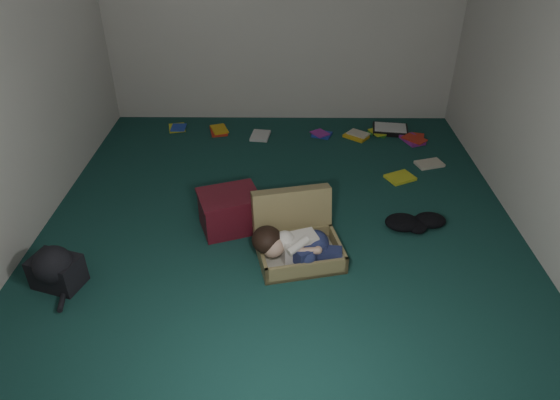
{
  "coord_description": "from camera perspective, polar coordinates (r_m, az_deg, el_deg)",
  "views": [
    {
      "loc": [
        0.03,
        -3.44,
        2.49
      ],
      "look_at": [
        0.0,
        -0.15,
        0.35
      ],
      "focal_mm": 32.0,
      "sensor_mm": 36.0,
      "label": 1
    }
  ],
  "objects": [
    {
      "name": "floor",
      "position": [
        4.25,
        0.02,
        -2.86
      ],
      "size": [
        4.5,
        4.5,
        0.0
      ],
      "primitive_type": "plane",
      "color": "#16403B",
      "rests_on": "ground"
    },
    {
      "name": "wall_back",
      "position": [
        5.81,
        0.25,
        21.22
      ],
      "size": [
        4.5,
        0.0,
        4.5
      ],
      "primitive_type": "plane",
      "rotation": [
        1.57,
        0.0,
        0.0
      ],
      "color": "silver",
      "rests_on": "ground"
    },
    {
      "name": "wall_front",
      "position": [
        1.68,
        -0.72,
        -11.91
      ],
      "size": [
        4.5,
        0.0,
        4.5
      ],
      "primitive_type": "plane",
      "rotation": [
        -1.57,
        0.0,
        0.0
      ],
      "color": "silver",
      "rests_on": "ground"
    },
    {
      "name": "wall_left",
      "position": [
        4.17,
        -29.37,
        12.31
      ],
      "size": [
        0.0,
        4.5,
        4.5
      ],
      "primitive_type": "plane",
      "rotation": [
        1.57,
        0.0,
        1.57
      ],
      "color": "silver",
      "rests_on": "ground"
    },
    {
      "name": "suitcase",
      "position": [
        3.89,
        1.89,
        -4.19
      ],
      "size": [
        0.74,
        0.73,
        0.46
      ],
      "rotation": [
        0.0,
        0.0,
        0.21
      ],
      "color": "olive",
      "rests_on": "floor"
    },
    {
      "name": "person",
      "position": [
        3.74,
        1.82,
        -5.21
      ],
      "size": [
        0.7,
        0.34,
        0.29
      ],
      "rotation": [
        0.0,
        0.0,
        0.21
      ],
      "color": "white",
      "rests_on": "suitcase"
    },
    {
      "name": "maroon_bin",
      "position": [
        4.14,
        -5.78,
        -1.25
      ],
      "size": [
        0.58,
        0.52,
        0.33
      ],
      "rotation": [
        0.0,
        0.0,
        0.34
      ],
      "color": "#54111C",
      "rests_on": "floor"
    },
    {
      "name": "backpack",
      "position": [
        3.93,
        -24.16,
        -7.37
      ],
      "size": [
        0.5,
        0.45,
        0.25
      ],
      "primitive_type": null,
      "rotation": [
        0.0,
        0.0,
        -0.3
      ],
      "color": "black",
      "rests_on": "floor"
    },
    {
      "name": "clothing_pile",
      "position": [
        4.32,
        15.23,
        -2.36
      ],
      "size": [
        0.46,
        0.38,
        0.14
      ],
      "primitive_type": null,
      "rotation": [
        0.0,
        0.0,
        -0.05
      ],
      "color": "black",
      "rests_on": "floor"
    },
    {
      "name": "paper_tray",
      "position": [
        5.98,
        12.47,
        7.89
      ],
      "size": [
        0.44,
        0.35,
        0.06
      ],
      "rotation": [
        0.0,
        0.0,
        -0.14
      ],
      "color": "black",
      "rests_on": "floor"
    },
    {
      "name": "book_scatter",
      "position": [
        5.63,
        6.22,
        6.7
      ],
      "size": [
        3.0,
        1.35,
        0.02
      ],
      "color": "yellow",
      "rests_on": "floor"
    }
  ]
}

